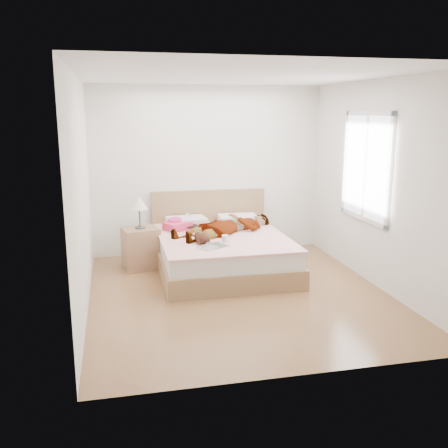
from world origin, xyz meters
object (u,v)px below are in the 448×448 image
Objects in this scene: phone at (189,215)px; magazine at (213,246)px; plush_toy at (202,238)px; woman at (227,223)px; towel at (177,225)px; coffee_mug at (225,238)px; bed at (221,250)px; nightstand at (141,245)px.

phone is 1.20m from magazine.
plush_toy is (0.02, -0.99, -0.11)m from phone.
woman reaches higher than magazine.
towel is (-0.69, 0.27, -0.04)m from woman.
woman is 0.76m from plush_toy.
woman is 13.53× the size of coffee_mug.
woman is at bearing 74.76° from coffee_mug.
plush_toy is at bearing -68.95° from woman.
plush_toy is (0.21, -0.86, 0.00)m from towel.
bed reaches higher than woman.
bed is 7.20× the size of plush_toy.
woman is 3.72× the size of magazine.
towel is (-0.19, -0.13, -0.11)m from phone.
woman is 5.95× the size of plush_toy.
magazine is 0.28m from coffee_mug.
phone is 0.85m from nightstand.
nightstand is (-1.11, 0.30, 0.07)m from bed.
plush_toy is at bearing 122.56° from magazine.
towel is 0.89m from plush_toy.
towel reaches higher than coffee_mug.
nightstand reaches higher than towel.
bed reaches higher than towel.
nightstand is at bearing -167.61° from towel.
phone is (-0.50, 0.40, 0.07)m from woman.
towel reaches higher than magazine.
plush_toy is at bearing -178.04° from coffee_mug.
woman reaches higher than coffee_mug.
plush_toy is 1.09m from nightstand.
bed is at bearing -68.60° from woman.
towel is (-0.57, 0.42, 0.31)m from bed.
bed is 0.72m from magazine.
phone reaches higher than towel.
nightstand is (-0.73, -0.25, -0.35)m from phone.
coffee_mug is 0.44× the size of plush_toy.
magazine is 1.60× the size of plush_toy.
plush_toy is at bearing -118.86° from phone.
magazine is 0.45× the size of nightstand.
magazine is at bearing -110.72° from bed.
coffee_mug is at bearing -95.03° from bed.
bed is at bearing -15.26° from nightstand.
nightstand is (-0.87, 0.93, -0.18)m from magazine.
woman is at bearing 51.50° from bed.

